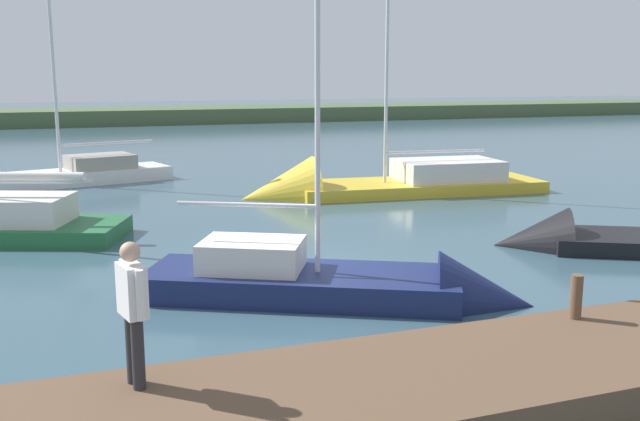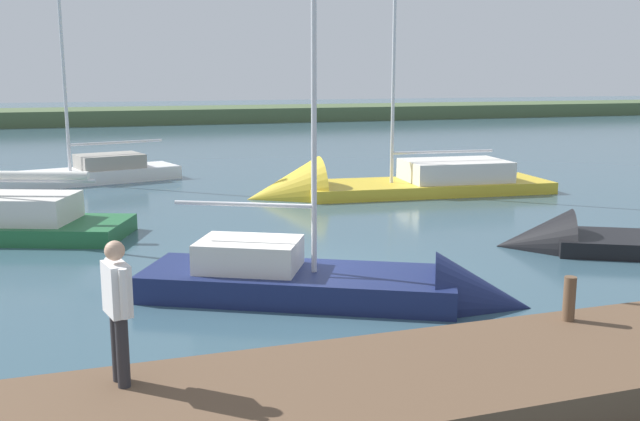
% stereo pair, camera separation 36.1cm
% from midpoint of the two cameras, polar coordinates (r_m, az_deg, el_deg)
% --- Properties ---
extents(ground_plane, '(200.00, 200.00, 0.00)m').
position_cam_midpoint_polar(ground_plane, '(13.94, -2.22, -5.45)').
color(ground_plane, '#385666').
extents(far_shoreline, '(180.00, 8.00, 2.40)m').
position_cam_midpoint_polar(far_shoreline, '(61.77, -16.16, 6.77)').
color(far_shoreline, '#4C603D').
rests_on(far_shoreline, ground_plane).
extents(dock_pier, '(24.22, 2.46, 0.53)m').
position_cam_midpoint_polar(dock_pier, '(8.82, 9.64, -13.71)').
color(dock_pier, brown).
rests_on(dock_pier, ground_plane).
extents(mooring_post_near, '(0.17, 0.17, 0.63)m').
position_cam_midpoint_polar(mooring_post_near, '(10.58, 18.99, -6.58)').
color(mooring_post_near, brown).
rests_on(mooring_post_near, dock_pier).
extents(sailboat_far_left, '(8.44, 4.09, 8.92)m').
position_cam_midpoint_polar(sailboat_far_left, '(27.24, -21.98, 2.10)').
color(sailboat_far_left, white).
rests_on(sailboat_far_left, ground_plane).
extents(sailboat_outer_mooring, '(10.46, 3.57, 11.06)m').
position_cam_midpoint_polar(sailboat_outer_mooring, '(23.62, 3.09, 1.57)').
color(sailboat_outer_mooring, gold).
rests_on(sailboat_outer_mooring, ground_plane).
extents(sailboat_mid_channel, '(6.87, 4.77, 8.18)m').
position_cam_midpoint_polar(sailboat_mid_channel, '(12.63, 2.22, -6.82)').
color(sailboat_mid_channel, navy).
rests_on(sailboat_mid_channel, ground_plane).
extents(person_on_dock, '(0.31, 0.61, 1.63)m').
position_cam_midpoint_polar(person_on_dock, '(8.04, -16.10, -7.30)').
color(person_on_dock, '#28282D').
rests_on(person_on_dock, dock_pier).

